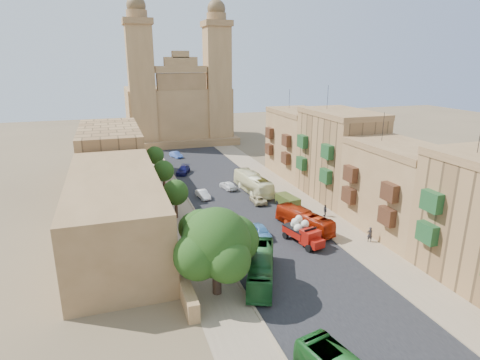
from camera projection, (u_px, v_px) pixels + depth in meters
ground at (327, 298)px, 37.22m from camera, size 260.00×260.00×0.00m
road_surface at (232, 197)px, 64.51m from camera, size 14.00×140.00×0.01m
sidewalk_east at (286, 191)px, 67.34m from camera, size 5.00×140.00×0.01m
sidewalk_west at (173, 203)px, 61.68m from camera, size 5.00×140.00×0.01m
kerb_east at (272, 192)px, 66.58m from camera, size 0.25×140.00×0.12m
kerb_west at (189, 201)px, 62.41m from camera, size 0.25×140.00×0.12m
townhouse_b at (397, 189)px, 50.35m from camera, size 9.00×14.00×14.90m
townhouse_c at (339, 155)px, 62.72m from camera, size 9.00×14.00×17.40m
townhouse_d at (299, 143)px, 75.67m from camera, size 9.00×14.00×15.90m
west_wall at (162, 225)px, 51.43m from camera, size 1.00×40.00×1.80m
west_building_low at (116, 211)px, 47.02m from camera, size 10.00×28.00×8.40m
west_building_mid at (111, 156)px, 70.43m from camera, size 10.00×22.00×10.00m
church at (178, 105)px, 105.98m from camera, size 28.00×22.50×36.30m
ficus_tree at (217, 245)px, 36.60m from camera, size 8.52×7.84×8.52m
street_tree_a at (193, 228)px, 44.16m from camera, size 3.36×3.36×5.17m
street_tree_b at (175, 193)px, 55.00m from camera, size 3.60×3.60×5.53m
street_tree_c at (163, 171)px, 65.94m from camera, size 3.51×3.51×5.40m
street_tree_d at (155, 155)px, 76.87m from camera, size 3.47×3.47×5.33m
red_truck at (303, 232)px, 47.89m from camera, size 3.44×5.98×3.31m
olive_pickup at (288, 202)px, 59.79m from camera, size 2.44×4.50×1.77m
bus_green_north at (261, 267)px, 39.91m from camera, size 6.04×10.04×2.76m
bus_red_east at (304, 220)px, 51.87m from camera, size 4.69×9.33×2.53m
bus_cream_east at (253, 183)px, 66.44m from camera, size 3.30×11.26×3.10m
car_blue_a at (261, 231)px, 49.89m from camera, size 1.78×4.25×1.44m
car_white_a at (203, 194)px, 63.81m from camera, size 1.85×3.99×1.27m
car_cream at (258, 199)px, 61.73m from camera, size 2.11×4.22×1.15m
car_dkblue at (183, 170)px, 77.42m from camera, size 3.79×5.25×1.41m
car_white_b at (228, 185)px, 68.24m from camera, size 2.38×4.28×1.38m
car_blue_b at (176, 155)px, 90.26m from camera, size 2.67×4.20×1.31m
pedestrian_a at (370, 234)px, 48.47m from camera, size 0.77×0.60×1.90m
pedestrian_c at (325, 210)px, 56.36m from camera, size 0.57×1.07×1.73m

